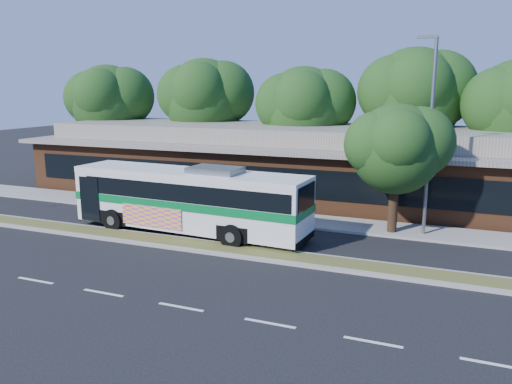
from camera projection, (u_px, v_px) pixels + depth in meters
ground at (179, 250)px, 21.41m from camera, size 120.00×120.00×0.00m
median_strip at (186, 244)px, 21.94m from camera, size 26.00×1.10×0.15m
sidewalk at (239, 214)px, 27.22m from camera, size 44.00×2.60×0.12m
parking_lot at (37, 182)px, 37.05m from camera, size 14.00×12.00×0.01m
plaza_building at (279, 161)px, 32.79m from camera, size 33.20×11.20×4.45m
lamp_post at (429, 131)px, 22.39m from camera, size 0.93×0.18×9.07m
tree_bg_a at (114, 100)px, 39.28m from camera, size 6.47×5.80×8.63m
tree_bg_b at (210, 97)px, 37.23m from camera, size 6.69×6.00×9.00m
tree_bg_c at (310, 107)px, 33.52m from camera, size 6.24×5.60×8.26m
tree_bg_d at (421, 94)px, 31.71m from camera, size 6.91×6.20×9.37m
transit_bus at (190, 196)px, 23.49m from camera, size 11.85×3.21×3.29m
sedan at (96, 178)px, 34.21m from camera, size 5.61×3.11×1.54m
sidewalk_tree at (403, 147)px, 22.88m from camera, size 4.65×4.17×6.14m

